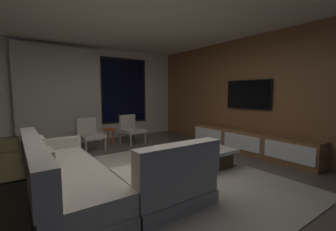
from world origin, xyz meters
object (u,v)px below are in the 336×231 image
mounted_tv (248,94)px  media_console (249,143)px  coffee_table (195,156)px  console_table_behind_couch (2,182)px  sectional_couch (90,178)px  accent_chair_by_curtain (89,132)px  accent_chair_near_window (131,128)px  book_stack_on_coffee_table (190,147)px  side_stool (109,132)px

mounted_tv → media_console: bearing=-132.4°
coffee_table → console_table_behind_couch: size_ratio=0.55×
sectional_couch → coffee_table: bearing=6.7°
coffee_table → media_console: (1.59, -0.06, 0.06)m
accent_chair_by_curtain → mounted_tv: 3.91m
accent_chair_by_curtain → media_console: 3.78m
sectional_couch → media_console: bearing=2.8°
sectional_couch → accent_chair_near_window: (1.86, 2.68, 0.14)m
accent_chair_near_window → accent_chair_by_curtain: (-1.15, -0.09, 0.00)m
coffee_table → mounted_tv: (1.77, 0.14, 1.16)m
book_stack_on_coffee_table → console_table_behind_couch: 2.76m
sectional_couch → accent_chair_near_window: 3.27m
book_stack_on_coffee_table → accent_chair_by_curtain: 2.66m
sectional_couch → coffee_table: 2.04m
accent_chair_by_curtain → mounted_tv: size_ratio=0.66×
side_stool → media_console: 3.45m
book_stack_on_coffee_table → mounted_tv: bearing=5.4°
book_stack_on_coffee_table → accent_chair_by_curtain: accent_chair_by_curtain is taller
book_stack_on_coffee_table → mounted_tv: 2.18m
media_console → side_stool: bearing=133.4°
console_table_behind_couch → coffee_table: bearing=2.1°
sectional_couch → book_stack_on_coffee_table: sectional_couch is taller
console_table_behind_couch → accent_chair_near_window: bearing=42.6°
coffee_table → accent_chair_by_curtain: 2.71m
mounted_tv → console_table_behind_couch: size_ratio=0.56×
coffee_table → accent_chair_near_window: size_ratio=1.49×
sectional_couch → mounted_tv: bearing=5.6°
accent_chair_near_window → console_table_behind_couch: accent_chair_near_window is taller
accent_chair_near_window → side_stool: 0.61m
accent_chair_near_window → console_table_behind_couch: size_ratio=0.37×
side_stool → console_table_behind_couch: console_table_behind_couch is taller
side_stool → console_table_behind_couch: bearing=-130.2°
book_stack_on_coffee_table → side_stool: bearing=103.5°
media_console → mounted_tv: size_ratio=2.63×
sectional_couch → media_console: (3.62, 0.18, -0.04)m
coffee_table → side_stool: size_ratio=2.52×
accent_chair_by_curtain → book_stack_on_coffee_table: bearing=-64.7°
coffee_table → accent_chair_by_curtain: accent_chair_by_curtain is taller
sectional_couch → coffee_table: (2.03, 0.24, -0.10)m
book_stack_on_coffee_table → media_console: media_console is taller
sectional_couch → side_stool: bearing=65.1°
accent_chair_near_window → media_console: 3.07m
sectional_couch → book_stack_on_coffee_table: (1.85, 0.19, 0.11)m
media_console → mounted_tv: bearing=47.6°
accent_chair_near_window → media_console: size_ratio=0.25×
book_stack_on_coffee_table → coffee_table: bearing=14.7°
sectional_couch → accent_chair_by_curtain: bearing=74.6°
coffee_table → side_stool: 2.58m
accent_chair_by_curtain → side_stool: accent_chair_by_curtain is taller
side_stool → media_console: bearing=-46.6°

